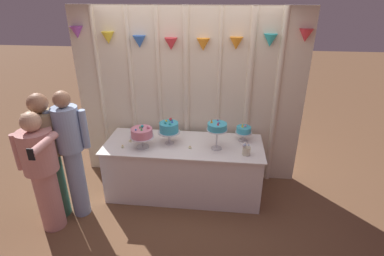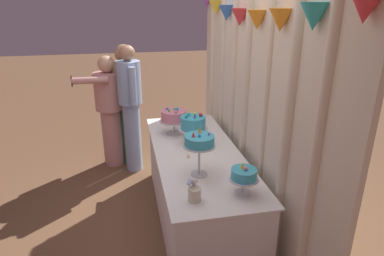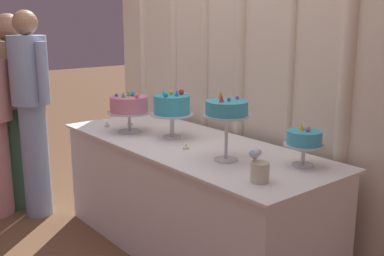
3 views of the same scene
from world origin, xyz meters
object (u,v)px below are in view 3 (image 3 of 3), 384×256
at_px(guest_man_dark_suit, 32,105).
at_px(tealight_near_left, 130,124).
at_px(guest_man_pink_jacket, 15,104).
at_px(tealight_near_right, 186,148).
at_px(flower_vase, 259,169).
at_px(cake_display_leftmost, 129,106).
at_px(cake_display_midright, 227,111).
at_px(cake_display_rightmost, 304,140).
at_px(cake_table, 190,197).
at_px(tealight_far_left, 107,125).
at_px(cake_display_midleft, 172,106).

bearing_deg(guest_man_dark_suit, tealight_near_left, 47.08).
relative_size(tealight_near_left, guest_man_pink_jacket, 0.03).
bearing_deg(tealight_near_right, flower_vase, -7.34).
relative_size(cake_display_leftmost, cake_display_midright, 0.79).
bearing_deg(guest_man_dark_suit, cake_display_rightmost, 20.57).
distance_m(cake_table, guest_man_pink_jacket, 1.74).
bearing_deg(guest_man_pink_jacket, tealight_near_left, 37.78).
distance_m(cake_display_rightmost, tealight_far_left, 1.64).
bearing_deg(cake_display_rightmost, guest_man_dark_suit, -159.43).
xyz_separation_m(flower_vase, tealight_far_left, (-1.61, 0.01, -0.05)).
relative_size(cake_table, cake_display_leftmost, 6.67).
bearing_deg(cake_display_midleft, cake_display_rightmost, 10.64).
xyz_separation_m(cake_display_midleft, tealight_far_left, (-0.59, -0.19, -0.21)).
bearing_deg(cake_display_leftmost, tealight_near_left, 147.74).
height_order(cake_display_midleft, guest_man_pink_jacket, guest_man_pink_jacket).
bearing_deg(cake_display_midleft, cake_display_midright, -7.19).
height_order(tealight_near_left, tealight_near_right, same).
height_order(cake_display_rightmost, tealight_near_right, cake_display_rightmost).
height_order(flower_vase, tealight_near_left, flower_vase).
xyz_separation_m(cake_display_leftmost, cake_display_rightmost, (1.33, 0.33, -0.04)).
relative_size(flower_vase, tealight_near_right, 4.00).
relative_size(tealight_far_left, guest_man_pink_jacket, 0.02).
xyz_separation_m(cake_display_rightmost, tealight_near_left, (-1.53, -0.20, -0.15)).
xyz_separation_m(cake_table, cake_display_midright, (0.45, -0.08, 0.69)).
height_order(cake_display_midleft, tealight_far_left, cake_display_midleft).
height_order(cake_table, flower_vase, flower_vase).
bearing_deg(tealight_near_left, guest_man_dark_suit, -132.92).
distance_m(cake_display_leftmost, cake_display_midleft, 0.36).
distance_m(cake_display_midright, guest_man_pink_jacket, 2.07).
relative_size(cake_display_midright, guest_man_pink_jacket, 0.25).
xyz_separation_m(cake_display_midleft, flower_vase, (1.01, -0.20, -0.16)).
bearing_deg(tealight_far_left, cake_table, 13.89).
relative_size(cake_display_midleft, tealight_near_left, 6.82).
bearing_deg(guest_man_pink_jacket, guest_man_dark_suit, 9.53).
distance_m(cake_display_midright, cake_display_rightmost, 0.47).
xyz_separation_m(cake_display_midright, tealight_near_left, (-1.18, 0.07, -0.29)).
xyz_separation_m(tealight_far_left, tealight_near_right, (0.89, 0.08, -0.00)).
relative_size(cake_display_midleft, cake_display_midright, 0.85).
bearing_deg(cake_display_midleft, tealight_near_left, -178.64).
bearing_deg(tealight_near_right, cake_display_leftmost, -176.73).
height_order(tealight_far_left, tealight_near_left, tealight_far_left).
bearing_deg(tealight_near_left, tealight_far_left, -106.05).
distance_m(cake_display_leftmost, guest_man_pink_jacket, 1.13).
relative_size(cake_display_rightmost, tealight_near_left, 5.07).
bearing_deg(cake_display_midleft, tealight_far_left, -162.11).
height_order(cake_display_midleft, cake_display_rightmost, cake_display_midleft).
bearing_deg(tealight_near_right, guest_man_pink_jacket, -162.16).
relative_size(cake_display_rightmost, tealight_far_left, 6.54).
relative_size(cake_display_leftmost, cake_display_rightmost, 1.24).
bearing_deg(cake_display_midleft, guest_man_dark_suit, -151.28).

